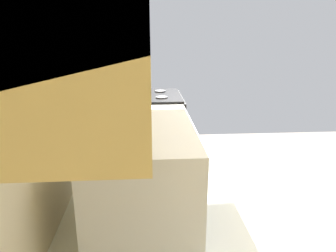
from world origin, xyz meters
The scene contains 4 objects.
wall_back centered at (0.00, 1.48, 1.34)m, with size 3.78×0.12×2.69m, color beige.
oven_range centered at (1.41, 1.10, 0.47)m, with size 0.69×0.66×1.10m.
microwave centered at (-0.62, 1.14, 1.08)m, with size 0.50×0.35×0.32m.
bowl centered at (0.08, 1.09, 0.95)m, with size 0.13×0.13×0.05m.
Camera 1 is at (-1.58, 1.12, 1.54)m, focal length 33.44 mm.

